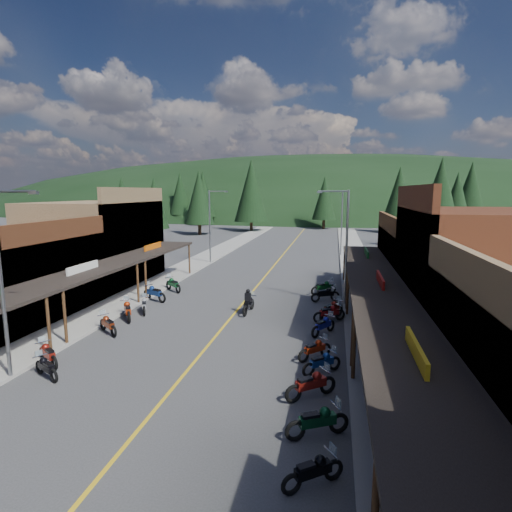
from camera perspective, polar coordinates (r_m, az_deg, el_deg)
The scene contains 44 objects.
ground at distance 22.06m, azimuth -6.20°, elevation -11.82°, with size 220.00×220.00×0.00m, color #38383A.
centerline at distance 40.88m, azimuth 2.15°, elevation -1.90°, with size 0.15×90.00×0.01m, color gold.
sidewalk_west at distance 43.07m, azimuth -9.36°, elevation -1.36°, with size 3.40×94.00×0.15m, color gray.
sidewalk_east at distance 40.46m, azimuth 14.42°, elevation -2.21°, with size 3.40×94.00×0.15m, color gray.
shop_west_2 at distance 29.72m, azimuth -31.46°, elevation -2.55°, with size 10.90×9.00×6.20m.
shop_west_3 at distance 37.10m, azimuth -21.63°, elevation 1.80°, with size 10.90×10.20×8.20m.
shop_east_2 at distance 23.04m, azimuth 30.05°, elevation -3.00°, with size 10.90×9.00×8.20m.
shop_east_3 at distance 32.27m, azimuth 24.43°, elevation -1.18°, with size 10.90×10.20×6.20m.
streetlight_0 at distance 19.28m, azimuth -32.38°, elevation -2.51°, with size 2.16×0.18×8.00m.
streetlight_1 at distance 43.80m, azimuth -6.45°, elevation 4.68°, with size 2.16×0.18×8.00m.
streetlight_2 at distance 27.85m, azimuth 12.52°, elevation 1.92°, with size 2.16×0.18×8.00m.
streetlight_3 at distance 49.75m, azimuth 11.98°, elevation 5.07°, with size 2.16×0.18×8.00m.
ridge_hill at distance 154.95m, azimuth 8.88°, elevation 6.21°, with size 310.00×140.00×60.00m, color black.
pine_0 at distance 93.82m, azimuth -18.57°, elevation 7.90°, with size 5.04×5.04×11.00m.
pine_1 at distance 94.59m, azimuth -7.59°, elevation 8.76°, with size 5.88×5.88×12.50m.
pine_2 at distance 79.30m, azimuth -0.68°, elevation 9.31°, with size 6.72×6.72×14.00m.
pine_3 at distance 85.66m, azimuth 9.74°, elevation 8.16°, with size 5.04×5.04×11.00m.
pine_4 at distance 80.49m, azimuth 19.76°, elevation 8.23°, with size 5.88×5.88×12.50m.
pine_5 at distance 95.73m, azimuth 28.32°, elevation 8.21°, with size 6.72×6.72×14.00m.
pine_7 at distance 102.99m, azimuth -10.78°, elevation 8.71°, with size 5.88×5.88×12.50m.
pine_8 at distance 66.00m, azimuth -14.31°, elevation 7.29°, with size 4.48×4.48×10.00m.
pine_9 at distance 67.03m, azimuth 26.72°, elevation 6.97°, with size 4.93×4.93×10.80m.
pine_10 at distance 73.73m, azimuth -8.14°, elevation 8.28°, with size 5.38×5.38×11.60m.
pine_11 at distance 59.25m, azimuth 24.81°, elevation 7.71°, with size 5.82×5.82×12.40m.
bike_west_5 at distance 19.75m, azimuth -27.79°, elevation -13.79°, with size 0.62×1.87×1.07m, color black, non-canonical shape.
bike_west_6 at distance 21.08m, azimuth -27.60°, elevation -12.18°, with size 0.68×2.05×1.17m, color maroon, non-canonical shape.
bike_west_7 at distance 24.08m, azimuth -20.40°, elevation -9.04°, with size 0.69×2.08×1.19m, color maroon, non-canonical shape.
bike_west_8 at distance 26.25m, azimuth -17.88°, elevation -7.25°, with size 0.76×2.28×1.31m, color #AE2F0C, non-canonical shape.
bike_west_9 at distance 27.33m, azimuth -15.68°, elevation -6.68°, with size 0.66×1.99×1.14m, color #9B9BA0, non-canonical shape.
bike_west_10 at distance 29.97m, azimuth -14.32°, elevation -5.03°, with size 0.77×2.32×1.33m, color navy, non-canonical shape.
bike_west_11 at distance 32.51m, azimuth -11.75°, elevation -3.88°, with size 0.74×2.21×1.26m, color #0E4721, non-canonical shape.
bike_east_3 at distance 12.23m, azimuth 8.17°, elevation -27.95°, with size 0.62×1.87×1.07m, color black, non-canonical shape.
bike_east_4 at distance 14.06m, azimuth 8.79°, elevation -22.10°, with size 0.72×2.16×1.23m, color #0B3A1D, non-canonical shape.
bike_east_5 at distance 16.21m, azimuth 7.86°, elevation -17.52°, with size 0.74×2.21×1.26m, color maroon, non-canonical shape.
bike_east_6 at distance 18.24m, azimuth 9.38°, elevation -14.64°, with size 0.66×1.97×1.12m, color navy, non-canonical shape.
bike_east_7 at distance 19.59m, azimuth 8.40°, elevation -12.89°, with size 0.65×1.96×1.12m, color #B6290D, non-canonical shape.
bike_east_8 at distance 22.79m, azimuth 9.60°, elevation -9.62°, with size 0.69×2.06×1.18m, color navy, non-canonical shape.
bike_east_9 at distance 25.01m, azimuth 10.44°, elevation -7.88°, with size 0.71×2.13×1.21m, color maroon, non-canonical shape.
bike_east_10 at distance 25.59m, azimuth 10.74°, elevation -7.38°, with size 0.76×2.29×1.31m, color maroon, non-canonical shape.
bike_east_11 at distance 29.37m, azimuth 9.88°, elevation -5.27°, with size 0.72×2.15×1.23m, color black, non-canonical shape.
bike_east_12 at distance 31.32m, azimuth 9.66°, elevation -4.34°, with size 0.73×2.18×1.24m, color #0B3B16, non-canonical shape.
rider_on_bike at distance 26.26m, azimuth -1.07°, elevation -6.74°, with size 0.92×2.27×1.69m.
pedestrian_east_a at distance 19.81m, azimuth 16.75°, elevation -11.36°, with size 0.67×0.44×1.84m, color #221E2D.
pedestrian_east_b at distance 35.25m, azimuth 14.75°, elevation -2.38°, with size 0.82×0.47×1.68m, color brown.
Camera 1 is at (6.24, -19.62, 7.91)m, focal length 28.00 mm.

